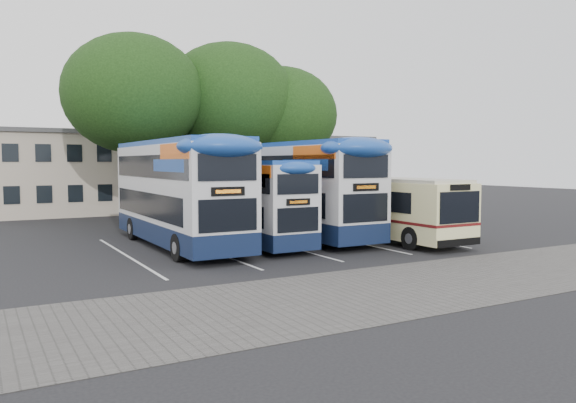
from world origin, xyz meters
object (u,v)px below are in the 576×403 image
at_px(tree_mid, 229,100).
at_px(bus_dd_left, 177,189).
at_px(tree_left, 133,94).
at_px(bus_single, 381,204).
at_px(bus_dd_mid, 247,198).
at_px(bus_dd_right, 296,185).
at_px(lamp_post, 296,147).
at_px(tree_right, 281,115).

xyz_separation_m(tree_mid, bus_dd_left, (-7.29, -10.87, -5.42)).
height_order(tree_left, bus_single, tree_left).
bearing_deg(bus_dd_mid, bus_dd_left, 167.41).
relative_size(tree_left, tree_mid, 0.98).
bearing_deg(bus_dd_right, lamp_post, 59.98).
xyz_separation_m(tree_mid, bus_dd_right, (-0.89, -10.70, -5.41)).
height_order(lamp_post, bus_single, lamp_post).
xyz_separation_m(lamp_post, bus_dd_right, (-7.67, -13.27, -2.41)).
xyz_separation_m(bus_dd_mid, bus_single, (6.60, -1.75, -0.41)).
bearing_deg(bus_single, lamp_post, 74.99).
height_order(tree_left, bus_dd_mid, tree_left).
bearing_deg(bus_single, bus_dd_right, 142.26).
bearing_deg(bus_dd_right, bus_single, -37.74).
distance_m(bus_dd_left, bus_dd_right, 6.40).
relative_size(tree_left, bus_dd_mid, 1.24).
xyz_separation_m(bus_dd_right, bus_single, (3.40, -2.63, -0.92)).
relative_size(lamp_post, tree_mid, 0.76).
relative_size(tree_left, tree_right, 1.10).
xyz_separation_m(tree_right, bus_dd_left, (-11.25, -10.69, -4.57)).
distance_m(tree_right, bus_dd_left, 16.18).
bearing_deg(bus_dd_mid, tree_left, 103.31).
height_order(bus_dd_mid, bus_dd_right, bus_dd_right).
bearing_deg(bus_dd_left, bus_single, -14.11).
xyz_separation_m(tree_mid, tree_right, (3.96, -0.19, -0.85)).
distance_m(tree_left, tree_mid, 6.70).
relative_size(lamp_post, tree_left, 0.77).
distance_m(tree_mid, bus_single, 14.97).
height_order(tree_mid, tree_right, tree_mid).
distance_m(tree_left, bus_dd_mid, 12.60).
bearing_deg(tree_right, lamp_post, 44.41).
distance_m(tree_left, bus_dd_right, 12.70).
bearing_deg(lamp_post, bus_dd_mid, -127.52).
xyz_separation_m(tree_right, bus_dd_mid, (-8.06, -11.40, -5.06)).
distance_m(tree_mid, bus_dd_mid, 13.63).
xyz_separation_m(lamp_post, bus_single, (-4.27, -15.90, -3.33)).
distance_m(bus_dd_left, bus_dd_mid, 3.31).
relative_size(tree_mid, bus_single, 1.15).
xyz_separation_m(bus_dd_mid, bus_dd_right, (3.20, 0.88, 0.51)).
relative_size(tree_right, bus_dd_right, 0.91).
height_order(lamp_post, tree_mid, tree_mid).
relative_size(tree_mid, bus_dd_left, 1.03).
xyz_separation_m(tree_right, bus_dd_right, (-4.86, -10.52, -4.56)).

